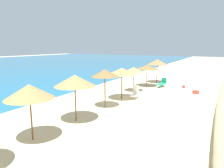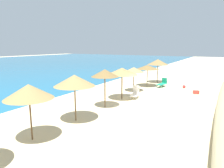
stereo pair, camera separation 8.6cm
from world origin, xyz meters
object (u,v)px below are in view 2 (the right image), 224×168
(beach_umbrella_2, at_px, (74,81))
(beach_umbrella_6, at_px, (147,67))
(beach_umbrella_5, at_px, (134,70))
(beach_umbrella_4, at_px, (122,71))
(beach_ball, at_px, (184,87))
(lounge_chair_0, at_px, (135,93))
(lounge_chair_1, at_px, (162,83))
(beach_umbrella_3, at_px, (105,73))
(beach_umbrella_1, at_px, (29,91))
(beach_umbrella_7, at_px, (158,62))
(cooler_box, at_px, (196,92))

(beach_umbrella_2, relative_size, beach_umbrella_6, 1.11)
(beach_umbrella_5, height_order, beach_umbrella_6, beach_umbrella_5)
(beach_umbrella_4, xyz_separation_m, beach_ball, (7.45, -3.77, -2.22))
(lounge_chair_0, xyz_separation_m, lounge_chair_1, (6.20, -0.64, -0.05))
(beach_umbrella_3, bearing_deg, lounge_chair_0, -13.95)
(beach_umbrella_6, relative_size, beach_ball, 7.69)
(lounge_chair_0, bearing_deg, beach_ball, -125.48)
(beach_umbrella_5, bearing_deg, beach_umbrella_3, -176.78)
(beach_umbrella_3, bearing_deg, beach_umbrella_1, 177.59)
(beach_umbrella_7, bearing_deg, beach_umbrella_2, 178.74)
(beach_umbrella_3, height_order, beach_umbrella_4, beach_umbrella_3)
(lounge_chair_0, bearing_deg, beach_umbrella_7, -97.28)
(beach_umbrella_1, distance_m, cooler_box, 15.42)
(beach_umbrella_3, height_order, beach_ball, beach_umbrella_3)
(beach_umbrella_2, bearing_deg, beach_umbrella_5, 1.48)
(beach_ball, relative_size, cooler_box, 0.66)
(beach_umbrella_2, relative_size, beach_umbrella_5, 1.16)
(beach_umbrella_4, bearing_deg, beach_umbrella_2, 178.80)
(beach_umbrella_5, relative_size, lounge_chair_0, 1.69)
(beach_umbrella_7, relative_size, lounge_chair_0, 2.03)
(beach_umbrella_1, bearing_deg, cooler_box, -21.44)
(beach_umbrella_5, distance_m, beach_umbrella_7, 6.02)
(beach_umbrella_1, bearing_deg, beach_umbrella_5, 0.33)
(beach_umbrella_7, height_order, cooler_box, beach_umbrella_7)
(beach_umbrella_7, bearing_deg, lounge_chair_0, -175.59)
(lounge_chair_0, bearing_deg, beach_umbrella_4, 33.21)
(beach_umbrella_3, bearing_deg, beach_umbrella_5, 3.22)
(beach_umbrella_3, relative_size, beach_umbrella_6, 1.11)
(beach_umbrella_1, xyz_separation_m, cooler_box, (14.20, -5.58, -2.23))
(beach_umbrella_2, relative_size, beach_umbrella_7, 0.97)
(beach_umbrella_4, relative_size, lounge_chair_1, 1.60)
(beach_umbrella_3, distance_m, beach_umbrella_5, 6.05)
(beach_umbrella_3, xyz_separation_m, beach_ball, (10.16, -3.79, -2.38))
(beach_umbrella_2, distance_m, beach_ball, 14.17)
(lounge_chair_1, bearing_deg, lounge_chair_0, 91.92)
(beach_umbrella_3, distance_m, lounge_chair_0, 4.24)
(beach_umbrella_2, bearing_deg, beach_ball, -16.17)
(beach_umbrella_6, bearing_deg, beach_umbrella_3, -179.61)
(beach_umbrella_2, relative_size, lounge_chair_1, 1.68)
(beach_umbrella_2, bearing_deg, beach_umbrella_7, -1.26)
(lounge_chair_0, distance_m, lounge_chair_1, 6.23)
(beach_umbrella_1, relative_size, beach_umbrella_2, 0.97)
(beach_umbrella_1, relative_size, beach_ball, 8.29)
(beach_umbrella_7, distance_m, cooler_box, 6.98)
(beach_umbrella_5, bearing_deg, beach_umbrella_7, -5.50)
(beach_umbrella_4, xyz_separation_m, lounge_chair_0, (0.86, -0.86, -1.94))
(beach_umbrella_4, height_order, lounge_chair_0, beach_umbrella_4)
(beach_umbrella_4, height_order, beach_umbrella_6, beach_umbrella_4)
(beach_umbrella_5, distance_m, beach_umbrella_6, 3.16)
(beach_ball, bearing_deg, beach_umbrella_1, 166.17)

